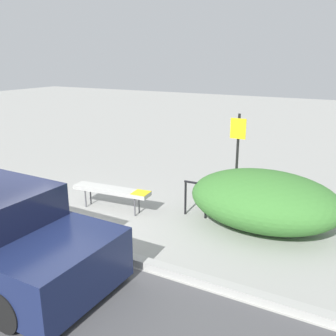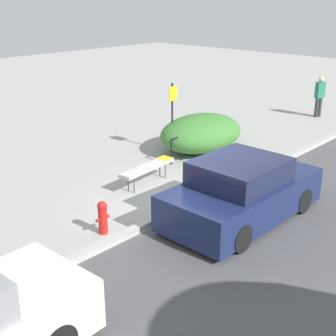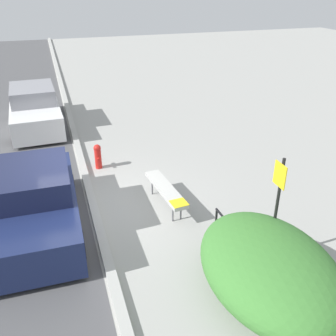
# 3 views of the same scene
# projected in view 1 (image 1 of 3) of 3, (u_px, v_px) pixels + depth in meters

# --- Properties ---
(ground_plane) EXTENTS (60.00, 60.00, 0.00)m
(ground_plane) POSITION_uv_depth(u_px,v_px,m) (47.00, 236.00, 7.62)
(ground_plane) COLOR #9E9E99
(curb) EXTENTS (60.00, 0.20, 0.13)m
(curb) POSITION_uv_depth(u_px,v_px,m) (46.00, 233.00, 7.60)
(curb) COLOR #A8A8A3
(curb) RESTS_ON ground_plane
(bench) EXTENTS (1.95, 0.56, 0.55)m
(bench) POSITION_uv_depth(u_px,v_px,m) (112.00, 191.00, 8.80)
(bench) COLOR #515156
(bench) RESTS_ON ground_plane
(bike_rack) EXTENTS (0.55, 0.07, 0.83)m
(bike_rack) POSITION_uv_depth(u_px,v_px,m) (196.00, 195.00, 8.45)
(bike_rack) COLOR black
(bike_rack) RESTS_ON ground_plane
(sign_post) EXTENTS (0.36, 0.08, 2.30)m
(sign_post) POSITION_uv_depth(u_px,v_px,m) (237.00, 154.00, 8.54)
(sign_post) COLOR black
(sign_post) RESTS_ON ground_plane
(shrub_hedge) EXTENTS (3.19, 2.27, 1.20)m
(shrub_hedge) POSITION_uv_depth(u_px,v_px,m) (264.00, 200.00, 7.92)
(shrub_hedge) COLOR #3D7A33
(shrub_hedge) RESTS_ON ground_plane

